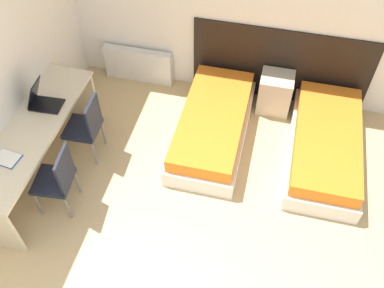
# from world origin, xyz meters

# --- Properties ---
(wall_back) EXTENTS (5.06, 0.05, 2.70)m
(wall_back) POSITION_xyz_m (0.00, 3.63, 1.35)
(wall_back) COLOR white
(wall_back) RESTS_ON ground_plane
(headboard_panel) EXTENTS (2.38, 0.03, 1.12)m
(headboard_panel) POSITION_xyz_m (0.83, 3.59, 0.56)
(headboard_panel) COLOR black
(headboard_panel) RESTS_ON ground_plane
(bed_near_window) EXTENTS (0.86, 1.85, 0.43)m
(bed_near_window) POSITION_xyz_m (0.12, 2.63, 0.21)
(bed_near_window) COLOR silver
(bed_near_window) RESTS_ON ground_plane
(bed_near_door) EXTENTS (0.86, 1.85, 0.43)m
(bed_near_door) POSITION_xyz_m (1.54, 2.63, 0.21)
(bed_near_door) COLOR silver
(bed_near_door) RESTS_ON ground_plane
(nightstand) EXTENTS (0.44, 0.39, 0.56)m
(nightstand) POSITION_xyz_m (0.83, 3.36, 0.28)
(nightstand) COLOR beige
(nightstand) RESTS_ON ground_plane
(radiator) EXTENTS (1.00, 0.12, 0.52)m
(radiator) POSITION_xyz_m (-1.17, 3.51, 0.26)
(radiator) COLOR silver
(radiator) RESTS_ON ground_plane
(desk) EXTENTS (0.59, 2.14, 0.76)m
(desk) POSITION_xyz_m (-1.74, 1.61, 0.60)
(desk) COLOR beige
(desk) RESTS_ON ground_plane
(chair_near_laptop) EXTENTS (0.42, 0.42, 0.90)m
(chair_near_laptop) POSITION_xyz_m (-1.30, 2.01, 0.50)
(chair_near_laptop) COLOR black
(chair_near_laptop) RESTS_ON ground_plane
(chair_near_notebook) EXTENTS (0.44, 0.44, 0.90)m
(chair_near_notebook) POSITION_xyz_m (-1.31, 1.21, 0.50)
(chair_near_notebook) COLOR black
(chair_near_notebook) RESTS_ON ground_plane
(laptop) EXTENTS (0.38, 0.27, 0.35)m
(laptop) POSITION_xyz_m (-1.77, 1.98, 0.83)
(laptop) COLOR black
(laptop) RESTS_ON desk
(open_notebook) EXTENTS (0.29, 0.23, 0.02)m
(open_notebook) POSITION_xyz_m (-1.78, 1.16, 0.77)
(open_notebook) COLOR #1E4793
(open_notebook) RESTS_ON desk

